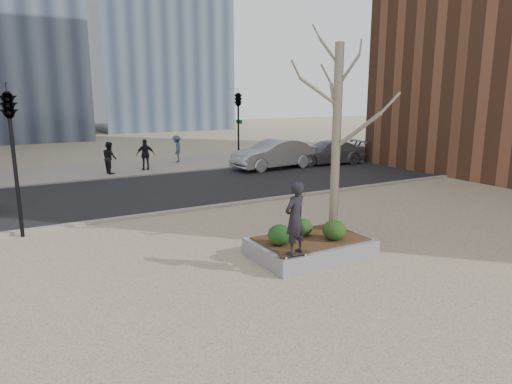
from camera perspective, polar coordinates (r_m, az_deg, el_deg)
ground at (r=11.71m, az=2.76°, el=-8.77°), size 120.00×120.00×0.00m
street at (r=20.53m, az=-12.37°, el=0.14°), size 60.00×8.00×0.02m
far_sidewalk at (r=27.20m, az=-16.83°, el=2.80°), size 60.00×6.00×0.02m
planter at (r=12.17m, az=6.77°, el=-6.90°), size 3.00×2.00×0.45m
planter_mulch at (r=12.10m, az=6.80°, el=-5.80°), size 2.70×1.70×0.04m
sycamore_tree at (r=12.38m, az=10.14°, el=10.16°), size 2.80×2.80×6.60m
shrub_left at (r=11.40m, az=3.03°, el=-5.37°), size 0.62×0.62×0.52m
shrub_middle at (r=12.23m, az=5.86°, el=-4.37°), size 0.53×0.53×0.45m
shrub_right at (r=11.96m, az=9.77°, el=-4.71°), size 0.61×0.61×0.52m
skateboard at (r=10.82m, az=4.81°, el=-7.85°), size 0.79×0.26×0.08m
skateboarder at (r=10.55m, az=4.90°, el=-3.28°), size 0.72×0.58×1.72m
car_silver at (r=26.03m, az=2.27°, el=4.76°), size 5.08×2.05×1.64m
car_third at (r=28.09m, az=8.82°, el=4.92°), size 5.07×2.72×1.40m
pedestrian_a at (r=25.51m, az=-17.82°, el=4.11°), size 0.78×0.93×1.70m
pedestrian_b at (r=28.87m, az=-9.87°, el=5.35°), size 0.99×1.23×1.67m
pedestrian_c at (r=26.16m, az=-13.64°, el=4.56°), size 1.05×0.53×1.72m
traffic_light_near at (r=14.95m, az=-27.95°, el=3.31°), size 0.60×2.48×4.50m
traffic_light_far at (r=26.92m, az=-2.21°, el=8.02°), size 0.60×2.48×4.50m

